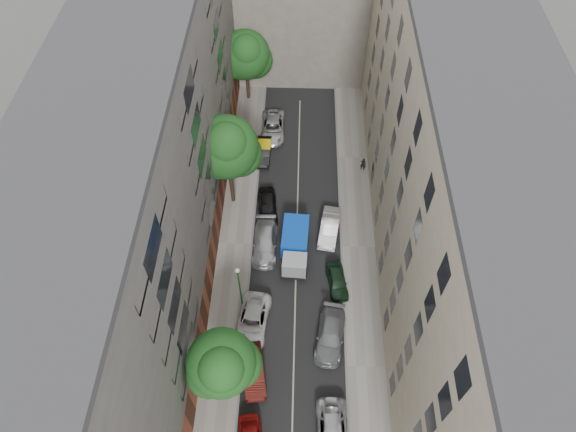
{
  "coord_description": "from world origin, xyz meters",
  "views": [
    {
      "loc": [
        0.0,
        -25.73,
        38.14
      ],
      "look_at": [
        -0.73,
        -1.22,
        6.0
      ],
      "focal_mm": 32.0,
      "sensor_mm": 36.0,
      "label": 1
    }
  ],
  "objects_px": {
    "tree_near": "(223,365)",
    "pedestrian": "(363,164)",
    "tarp_truck": "(295,246)",
    "tree_mid": "(228,150)",
    "car_left_5": "(263,152)",
    "car_left_4": "(267,206)",
    "car_right_2": "(337,281)",
    "lamp_post": "(239,285)",
    "car_left_1": "(253,371)",
    "car_right_3": "(329,227)",
    "car_left_6": "(273,127)",
    "car_right_1": "(330,335)",
    "car_left_2": "(252,321)",
    "car_right_0": "(332,432)",
    "tree_far": "(246,57)",
    "car_left_3": "(265,242)"
  },
  "relations": [
    {
      "from": "car_left_6",
      "to": "car_right_2",
      "type": "xyz_separation_m",
      "value": [
        6.28,
        -18.44,
        -0.09
      ]
    },
    {
      "from": "car_right_1",
      "to": "lamp_post",
      "type": "height_order",
      "value": "lamp_post"
    },
    {
      "from": "car_left_5",
      "to": "car_left_4",
      "type": "bearing_deg",
      "value": -82.57
    },
    {
      "from": "tarp_truck",
      "to": "tree_mid",
      "type": "xyz_separation_m",
      "value": [
        -5.9,
        5.78,
        5.68
      ]
    },
    {
      "from": "car_right_2",
      "to": "lamp_post",
      "type": "distance_m",
      "value": 8.79
    },
    {
      "from": "car_left_4",
      "to": "car_right_2",
      "type": "bearing_deg",
      "value": -57.41
    },
    {
      "from": "car_right_3",
      "to": "car_left_6",
      "type": "bearing_deg",
      "value": 122.53
    },
    {
      "from": "car_right_0",
      "to": "tree_mid",
      "type": "bearing_deg",
      "value": 111.49
    },
    {
      "from": "car_left_5",
      "to": "car_right_1",
      "type": "bearing_deg",
      "value": -71.07
    },
    {
      "from": "tree_near",
      "to": "car_left_2",
      "type": "bearing_deg",
      "value": 78.64
    },
    {
      "from": "tree_far",
      "to": "car_left_2",
      "type": "bearing_deg",
      "value": -85.1
    },
    {
      "from": "car_right_2",
      "to": "car_right_3",
      "type": "height_order",
      "value": "car_right_3"
    },
    {
      "from": "car_right_2",
      "to": "tree_mid",
      "type": "distance_m",
      "value": 14.43
    },
    {
      "from": "car_right_3",
      "to": "tree_far",
      "type": "distance_m",
      "value": 20.83
    },
    {
      "from": "car_left_3",
      "to": "tree_mid",
      "type": "distance_m",
      "value": 8.73
    },
    {
      "from": "pedestrian",
      "to": "car_right_3",
      "type": "bearing_deg",
      "value": 83.04
    },
    {
      "from": "car_left_4",
      "to": "tree_far",
      "type": "xyz_separation_m",
      "value": [
        -2.94,
        16.0,
        4.92
      ]
    },
    {
      "from": "car_left_6",
      "to": "car_right_1",
      "type": "bearing_deg",
      "value": -77.29
    },
    {
      "from": "car_left_6",
      "to": "car_left_5",
      "type": "bearing_deg",
      "value": -103.27
    },
    {
      "from": "car_left_5",
      "to": "car_left_6",
      "type": "height_order",
      "value": "car_left_6"
    },
    {
      "from": "car_left_5",
      "to": "tarp_truck",
      "type": "bearing_deg",
      "value": -72.74
    },
    {
      "from": "car_left_5",
      "to": "car_right_1",
      "type": "distance_m",
      "value": 20.81
    },
    {
      "from": "car_right_0",
      "to": "car_left_2",
      "type": "bearing_deg",
      "value": 125.48
    },
    {
      "from": "tree_near",
      "to": "tree_far",
      "type": "bearing_deg",
      "value": 92.07
    },
    {
      "from": "car_left_4",
      "to": "car_left_6",
      "type": "xyz_separation_m",
      "value": [
        0.0,
        10.71,
        -0.01
      ]
    },
    {
      "from": "tarp_truck",
      "to": "car_left_1",
      "type": "height_order",
      "value": "tarp_truck"
    },
    {
      "from": "car_right_3",
      "to": "lamp_post",
      "type": "distance_m",
      "value": 11.2
    },
    {
      "from": "car_right_3",
      "to": "lamp_post",
      "type": "relative_size",
      "value": 0.74
    },
    {
      "from": "car_left_1",
      "to": "tree_near",
      "type": "distance_m",
      "value": 6.07
    },
    {
      "from": "car_left_2",
      "to": "car_right_2",
      "type": "xyz_separation_m",
      "value": [
        6.84,
        3.96,
        -0.07
      ]
    },
    {
      "from": "car_left_5",
      "to": "tree_near",
      "type": "relative_size",
      "value": 0.46
    },
    {
      "from": "car_left_4",
      "to": "car_right_2",
      "type": "xyz_separation_m",
      "value": [
        6.28,
        -7.73,
        -0.1
      ]
    },
    {
      "from": "car_right_1",
      "to": "tree_mid",
      "type": "relative_size",
      "value": 0.5
    },
    {
      "from": "car_left_5",
      "to": "car_right_1",
      "type": "xyz_separation_m",
      "value": [
        6.4,
        -19.8,
        0.05
      ]
    },
    {
      "from": "tarp_truck",
      "to": "car_right_1",
      "type": "relative_size",
      "value": 1.1
    },
    {
      "from": "tarp_truck",
      "to": "tree_mid",
      "type": "bearing_deg",
      "value": 138.98
    },
    {
      "from": "tree_near",
      "to": "tree_mid",
      "type": "xyz_separation_m",
      "value": [
        -1.51,
        18.49,
        0.74
      ]
    },
    {
      "from": "car_left_6",
      "to": "car_right_1",
      "type": "height_order",
      "value": "car_right_1"
    },
    {
      "from": "tree_near",
      "to": "pedestrian",
      "type": "distance_m",
      "value": 25.99
    },
    {
      "from": "tarp_truck",
      "to": "car_left_6",
      "type": "distance_m",
      "value": 15.73
    },
    {
      "from": "car_right_1",
      "to": "car_right_2",
      "type": "bearing_deg",
      "value": 90.96
    },
    {
      "from": "car_left_4",
      "to": "car_right_2",
      "type": "relative_size",
      "value": 1.16
    },
    {
      "from": "car_left_4",
      "to": "pedestrian",
      "type": "relative_size",
      "value": 2.82
    },
    {
      "from": "car_right_0",
      "to": "car_left_4",
      "type": "bearing_deg",
      "value": 104.29
    },
    {
      "from": "car_left_6",
      "to": "tree_mid",
      "type": "height_order",
      "value": "tree_mid"
    },
    {
      "from": "car_left_4",
      "to": "tarp_truck",
      "type": "bearing_deg",
      "value": -67.35
    },
    {
      "from": "pedestrian",
      "to": "lamp_post",
      "type": "bearing_deg",
      "value": 72.91
    },
    {
      "from": "car_left_2",
      "to": "car_right_2",
      "type": "height_order",
      "value": "car_left_2"
    },
    {
      "from": "tree_mid",
      "to": "car_right_1",
      "type": "bearing_deg",
      "value": -57.16
    },
    {
      "from": "car_left_4",
      "to": "tree_far",
      "type": "height_order",
      "value": "tree_far"
    }
  ]
}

